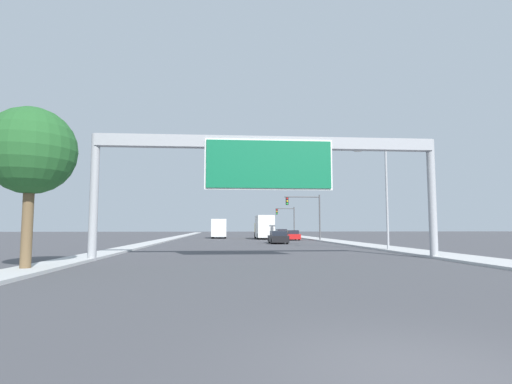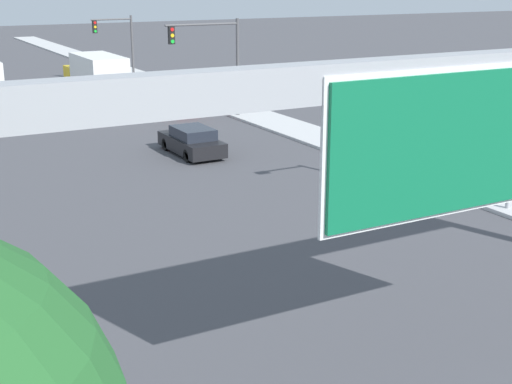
% 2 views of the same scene
% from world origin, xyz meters
% --- Properties ---
extents(sidewalk_right, '(3.00, 120.00, 0.15)m').
position_xyz_m(sidewalk_right, '(11.25, 60.00, 0.07)').
color(sidewalk_right, '#BDBDBD').
rests_on(sidewalk_right, ground).
extents(sign_gantry, '(20.38, 0.73, 7.20)m').
position_xyz_m(sign_gantry, '(0.00, 17.90, 5.80)').
color(sign_gantry, '#9EA0A5').
rests_on(sign_gantry, ground).
extents(car_far_center, '(1.71, 4.56, 1.40)m').
position_xyz_m(car_far_center, '(7.00, 51.23, 0.67)').
color(car_far_center, red).
rests_on(car_far_center, ground).
extents(car_far_left, '(1.88, 4.57, 1.42)m').
position_xyz_m(car_far_left, '(3.50, 40.05, 0.67)').
color(car_far_left, black).
rests_on(car_far_left, ground).
extents(car_mid_left, '(1.75, 4.52, 1.50)m').
position_xyz_m(car_mid_left, '(7.00, 61.93, 0.70)').
color(car_mid_left, red).
rests_on(car_mid_left, ground).
extents(truck_box_primary, '(2.47, 8.26, 3.59)m').
position_xyz_m(truck_box_primary, '(3.50, 56.37, 1.81)').
color(truck_box_primary, yellow).
rests_on(truck_box_primary, ground).
extents(traffic_light_near_intersection, '(4.92, 0.32, 6.21)m').
position_xyz_m(traffic_light_near_intersection, '(8.68, 48.00, 4.23)').
color(traffic_light_near_intersection, '#4C4C4F').
rests_on(traffic_light_near_intersection, ground).
extents(traffic_light_mid_block, '(3.61, 0.32, 5.54)m').
position_xyz_m(traffic_light_mid_block, '(9.07, 68.00, 3.71)').
color(traffic_light_mid_block, '#4C4C4F').
rests_on(traffic_light_mid_block, ground).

